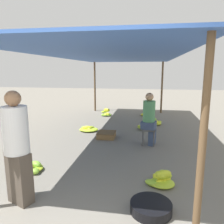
{
  "coord_description": "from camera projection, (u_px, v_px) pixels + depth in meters",
  "views": [
    {
      "loc": [
        0.95,
        -1.93,
        1.87
      ],
      "look_at": [
        0.0,
        3.65,
        0.78
      ],
      "focal_mm": 35.0,
      "sensor_mm": 36.0,
      "label": 1
    }
  ],
  "objects": [
    {
      "name": "stool",
      "position": [
        148.0,
        132.0,
        5.51
      ],
      "size": [
        0.34,
        0.34,
        0.43
      ],
      "color": "#4C4C4C",
      "rests_on": "ground"
    },
    {
      "name": "banana_pile_left_2",
      "position": [
        88.0,
        129.0,
        6.8
      ],
      "size": [
        0.59,
        0.51,
        0.17
      ],
      "color": "#ACC92D",
      "rests_on": "ground"
    },
    {
      "name": "canopy_tarp",
      "position": [
        114.0,
        56.0,
        5.88
      ],
      "size": [
        3.4,
        7.9,
        0.04
      ],
      "primitive_type": "cube",
      "color": "#33569E",
      "rests_on": "canopy_post_front_left"
    },
    {
      "name": "crate_near",
      "position": [
        106.0,
        135.0,
        6.11
      ],
      "size": [
        0.49,
        0.49,
        0.16
      ],
      "color": "brown",
      "rests_on": "ground"
    },
    {
      "name": "vendor_foreground",
      "position": [
        17.0,
        147.0,
        3.0
      ],
      "size": [
        0.45,
        0.45,
        1.61
      ],
      "color": "#4C4238",
      "rests_on": "ground"
    },
    {
      "name": "vendor_seated",
      "position": [
        150.0,
        118.0,
        5.44
      ],
      "size": [
        0.41,
        0.41,
        1.33
      ],
      "color": "#384766",
      "rests_on": "ground"
    },
    {
      "name": "canopy_post_back_right",
      "position": [
        162.0,
        88.0,
        9.48
      ],
      "size": [
        0.08,
        0.08,
        2.22
      ],
      "primitive_type": "cylinder",
      "color": "brown",
      "rests_on": "ground"
    },
    {
      "name": "basin_black",
      "position": [
        151.0,
        207.0,
        2.92
      ],
      "size": [
        0.56,
        0.56,
        0.13
      ],
      "color": "black",
      "rests_on": "ground"
    },
    {
      "name": "banana_pile_left_0",
      "position": [
        106.0,
        114.0,
        9.01
      ],
      "size": [
        0.45,
        0.42,
        0.31
      ],
      "color": "#AECA2D",
      "rests_on": "ground"
    },
    {
      "name": "canopy_post_back_left",
      "position": [
        95.0,
        87.0,
        9.97
      ],
      "size": [
        0.08,
        0.08,
        2.22
      ],
      "primitive_type": "cylinder",
      "color": "brown",
      "rests_on": "ground"
    },
    {
      "name": "banana_pile_right_0",
      "position": [
        154.0,
        122.0,
        7.57
      ],
      "size": [
        0.54,
        0.43,
        0.24
      ],
      "color": "#ABC92E",
      "rests_on": "ground"
    },
    {
      "name": "banana_pile_left_1",
      "position": [
        29.0,
        168.0,
        4.1
      ],
      "size": [
        0.56,
        0.57,
        0.2
      ],
      "color": "#AECA2D",
      "rests_on": "ground"
    },
    {
      "name": "banana_pile_right_1",
      "position": [
        147.0,
        114.0,
        9.05
      ],
      "size": [
        0.54,
        0.57,
        0.26
      ],
      "color": "#92BF32",
      "rests_on": "ground"
    },
    {
      "name": "banana_pile_right_3",
      "position": [
        144.0,
        128.0,
        6.94
      ],
      "size": [
        0.47,
        0.38,
        0.16
      ],
      "color": "#A5C62F",
      "rests_on": "ground"
    },
    {
      "name": "banana_pile_right_2",
      "position": [
        161.0,
        179.0,
        3.6
      ],
      "size": [
        0.51,
        0.45,
        0.28
      ],
      "color": "yellow",
      "rests_on": "ground"
    },
    {
      "name": "canopy_post_front_right",
      "position": [
        202.0,
        146.0,
        2.22
      ],
      "size": [
        0.08,
        0.08,
        2.22
      ],
      "primitive_type": "cylinder",
      "color": "brown",
      "rests_on": "ground"
    }
  ]
}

